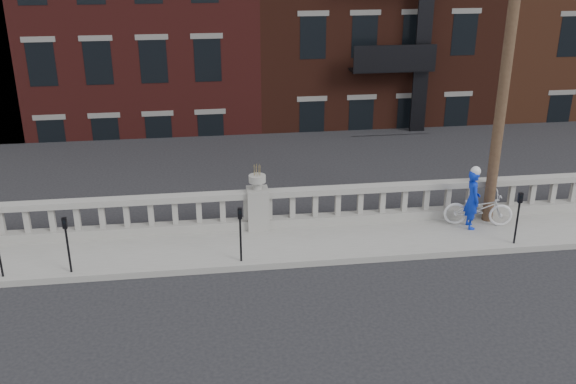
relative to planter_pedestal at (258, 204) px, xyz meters
name	(u,v)px	position (x,y,z in m)	size (l,w,h in m)	color
ground	(276,314)	(0.00, -3.95, -0.83)	(120.00, 120.00, 0.00)	black
sidewalk	(262,246)	(0.00, -0.95, -0.76)	(32.00, 2.20, 0.15)	gray
balustrade	(258,210)	(0.00, 0.00, -0.19)	(28.00, 0.34, 1.03)	gray
planter_pedestal	(258,204)	(0.00, 0.00, 0.00)	(0.55, 0.55, 1.76)	gray
lower_level	(234,31)	(0.56, 19.09, 1.80)	(80.00, 44.00, 20.80)	#605E59
utility_pole	(511,28)	(6.20, -0.35, 4.41)	(1.60, 0.28, 10.00)	#422D1E
parking_meter_c	(67,239)	(-4.47, -1.80, 0.17)	(0.10, 0.09, 1.36)	black
parking_meter_d	(240,228)	(-0.57, -1.80, 0.17)	(0.10, 0.09, 1.36)	black
parking_meter_e	(518,212)	(6.27, -1.80, 0.17)	(0.10, 0.09, 1.36)	black
bicycle	(478,208)	(5.79, -0.61, -0.21)	(0.62, 1.78, 0.94)	silver
cyclist	(472,199)	(5.54, -0.73, 0.11)	(0.58, 0.38, 1.59)	#0C29B8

